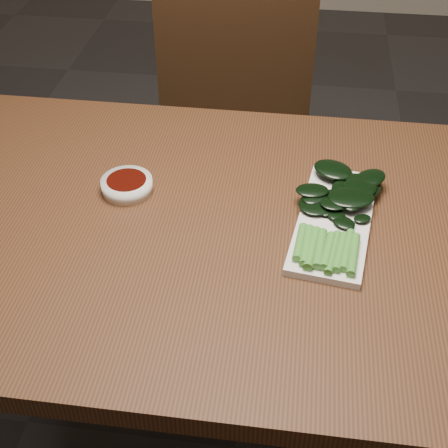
# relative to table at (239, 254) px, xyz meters

# --- Properties ---
(ground) EXTENTS (6.00, 6.00, 0.00)m
(ground) POSITION_rel_table_xyz_m (0.00, 0.00, -0.68)
(ground) COLOR #292626
(ground) RESTS_ON ground
(table) EXTENTS (1.40, 0.80, 0.75)m
(table) POSITION_rel_table_xyz_m (0.00, 0.00, 0.00)
(table) COLOR #422413
(table) RESTS_ON ground
(chair_far) EXTENTS (0.51, 0.51, 0.89)m
(chair_far) POSITION_rel_table_xyz_m (-0.08, 0.67, -0.19)
(chair_far) COLOR black
(chair_far) RESTS_ON ground
(sauce_bowl) EXTENTS (0.10, 0.10, 0.03)m
(sauce_bowl) POSITION_rel_table_xyz_m (-0.22, 0.07, 0.09)
(sauce_bowl) COLOR silver
(sauce_bowl) RESTS_ON table
(serving_plate) EXTENTS (0.17, 0.32, 0.01)m
(serving_plate) POSITION_rel_table_xyz_m (0.17, 0.02, 0.08)
(serving_plate) COLOR silver
(serving_plate) RESTS_ON table
(gai_lan) EXTENTS (0.19, 0.32, 0.02)m
(gai_lan) POSITION_rel_table_xyz_m (0.18, 0.06, 0.10)
(gai_lan) COLOR #438C30
(gai_lan) RESTS_ON serving_plate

